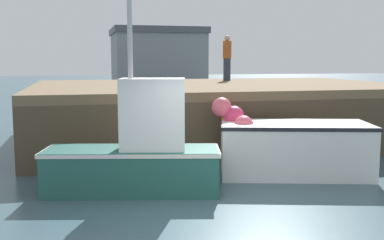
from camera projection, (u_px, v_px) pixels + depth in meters
ground at (221, 224)px, 7.79m from camera, size 120.00×160.00×0.10m
pier at (224, 93)px, 15.53m from camera, size 12.58×8.53×1.91m
fishing_boat_near_left at (138, 153)px, 9.41m from camera, size 3.76×1.94×4.93m
fishing_boat_near_right at (291, 146)px, 10.85m from camera, size 3.80×2.47×1.82m
dockworker at (227, 58)px, 18.30m from camera, size 0.34×0.34×1.80m
warehouse at (157, 61)px, 38.31m from camera, size 7.38×6.92×5.34m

